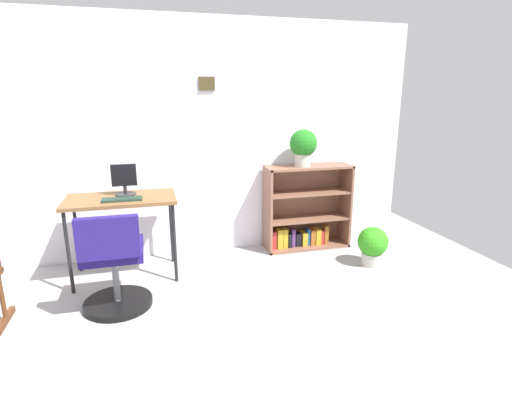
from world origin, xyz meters
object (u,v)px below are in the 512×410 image
office_chair (114,268)px  keyboard (122,199)px  bookshelf_low (304,211)px  monitor (124,181)px  potted_plant_floor (373,244)px  potted_plant_on_shelf (303,146)px  desk (121,205)px

office_chair → keyboard: bearing=82.3°
office_chair → bookshelf_low: size_ratio=0.88×
monitor → office_chair: 0.87m
monitor → potted_plant_floor: monitor is taller
monitor → potted_plant_floor: bearing=-11.3°
monitor → bookshelf_low: size_ratio=0.30×
monitor → bookshelf_low: monitor is taller
monitor → potted_plant_floor: (2.25, -0.45, -0.66)m
office_chair → potted_plant_floor: bearing=6.0°
bookshelf_low → office_chair: bearing=-154.4°
keyboard → potted_plant_on_shelf: (1.76, 0.35, 0.35)m
office_chair → potted_plant_on_shelf: bearing=24.8°
desk → keyboard: keyboard is taller
potted_plant_floor → keyboard: bearing=173.6°
bookshelf_low → monitor: bearing=-173.2°
desk → office_chair: size_ratio=1.16×
keyboard → potted_plant_floor: keyboard is taller
bookshelf_low → potted_plant_on_shelf: (-0.06, -0.06, 0.71)m
desk → potted_plant_floor: desk is taller
desk → keyboard: (0.02, -0.11, 0.08)m
desk → monitor: monitor is taller
keyboard → office_chair: office_chair is taller
desk → monitor: size_ratio=3.37×
monitor → potted_plant_floor: 2.39m
desk → bookshelf_low: bearing=9.2°
desk → potted_plant_on_shelf: bearing=7.7°
potted_plant_on_shelf → office_chair: bearing=-155.2°
potted_plant_on_shelf → monitor: bearing=-174.9°
potted_plant_on_shelf → potted_plant_floor: (0.50, -0.60, -0.89)m
desk → potted_plant_floor: bearing=-9.0°
bookshelf_low → potted_plant_on_shelf: bearing=-135.2°
monitor → keyboard: monitor is taller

